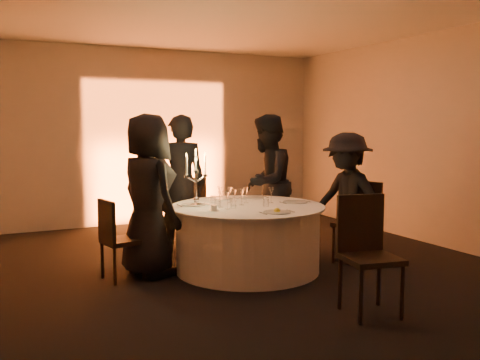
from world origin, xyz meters
name	(u,v)px	position (x,y,z in m)	size (l,w,h in m)	color
floor	(247,270)	(0.00, 0.00, 0.00)	(7.00, 7.00, 0.00)	black
ceiling	(248,9)	(0.00, 0.00, 3.00)	(7.00, 7.00, 0.00)	silver
wall_back	(157,136)	(0.00, 3.50, 1.50)	(7.00, 7.00, 0.00)	#ACA6A0
wall_right	(439,140)	(3.00, 0.00, 1.50)	(7.00, 7.00, 0.00)	#ACA6A0
uplighter_fixture	(164,221)	(0.00, 3.20, 0.05)	(0.25, 0.12, 0.10)	black
banquet_table	(247,238)	(0.00, 0.00, 0.38)	(1.80, 1.80, 0.77)	black
chair_left	(116,235)	(-1.48, 0.26, 0.50)	(0.46, 0.46, 0.90)	black
chair_back_left	(189,207)	(-0.17, 1.50, 0.55)	(0.47, 0.47, 0.98)	black
chair_back_right	(267,204)	(1.05, 1.41, 0.52)	(0.56, 0.56, 0.92)	black
chair_right	(360,217)	(1.41, -0.31, 0.57)	(0.54, 0.54, 1.01)	black
chair_front	(366,246)	(0.34, -1.72, 0.61)	(0.54, 0.54, 1.07)	black
guest_left	(148,195)	(-1.10, 0.31, 0.92)	(0.90, 0.58, 1.83)	black
guest_back_left	(181,184)	(-0.38, 1.23, 0.92)	(0.67, 0.44, 1.84)	black
guest_back_right	(267,183)	(0.70, 0.82, 0.92)	(0.90, 0.70, 1.85)	black
guest_right	(347,198)	(1.26, -0.22, 0.81)	(1.04, 0.60, 1.61)	black
plate_left	(193,205)	(-0.56, 0.30, 0.78)	(0.36, 0.27, 0.01)	white
plate_back_left	(223,199)	(-0.04, 0.59, 0.78)	(0.36, 0.25, 0.01)	white
plate_back_right	(254,198)	(0.35, 0.52, 0.78)	(0.35, 0.26, 0.01)	white
plate_right	(295,202)	(0.62, -0.04, 0.78)	(0.36, 0.30, 0.01)	white
plate_front	(277,211)	(0.05, -0.60, 0.79)	(0.36, 0.29, 0.08)	white
coffee_cup	(214,208)	(-0.50, -0.18, 0.80)	(0.11, 0.11, 0.07)	white
candelabra	(196,186)	(-0.55, 0.23, 1.00)	(0.28, 0.14, 0.67)	silver
wine_glass_a	(271,192)	(0.34, 0.05, 0.91)	(0.07, 0.07, 0.19)	white
wine_glass_b	(234,194)	(-0.15, 0.03, 0.91)	(0.07, 0.07, 0.19)	white
wine_glass_c	(220,191)	(-0.17, 0.41, 0.91)	(0.07, 0.07, 0.19)	white
wine_glass_d	(227,197)	(-0.33, -0.15, 0.91)	(0.07, 0.07, 0.19)	white
wine_glass_e	(242,193)	(-0.05, 0.05, 0.91)	(0.07, 0.07, 0.19)	white
wine_glass_f	(230,191)	(-0.10, 0.28, 0.91)	(0.07, 0.07, 0.19)	white
wine_glass_g	(221,195)	(-0.34, 0.00, 0.91)	(0.07, 0.07, 0.19)	white
wine_glass_h	(246,192)	(0.07, 0.18, 0.91)	(0.07, 0.07, 0.19)	white
tumbler_a	(266,203)	(0.15, -0.18, 0.82)	(0.07, 0.07, 0.09)	white
tumbler_b	(217,202)	(-0.33, 0.12, 0.82)	(0.07, 0.07, 0.09)	white
tumbler_c	(213,199)	(-0.28, 0.37, 0.82)	(0.07, 0.07, 0.09)	white
tumbler_d	(233,204)	(-0.24, -0.13, 0.82)	(0.07, 0.07, 0.09)	white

